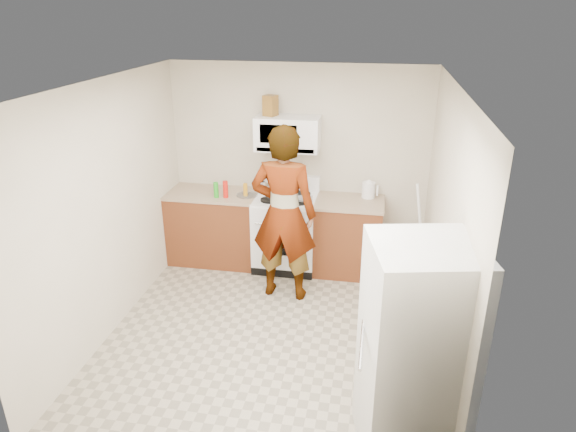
% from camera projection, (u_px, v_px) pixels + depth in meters
% --- Properties ---
extents(floor, '(3.60, 3.60, 0.00)m').
position_uv_depth(floor, '(270.00, 332.00, 5.27)').
color(floor, gray).
rests_on(floor, ground).
extents(back_wall, '(3.20, 0.02, 2.50)m').
position_uv_depth(back_wall, '(298.00, 166.00, 6.42)').
color(back_wall, beige).
rests_on(back_wall, floor).
extents(right_wall, '(0.02, 3.60, 2.50)m').
position_uv_depth(right_wall, '(444.00, 233.00, 4.53)').
color(right_wall, beige).
rests_on(right_wall, floor).
extents(cabinet_left, '(1.12, 0.62, 0.90)m').
position_uv_depth(cabinet_left, '(215.00, 228.00, 6.62)').
color(cabinet_left, brown).
rests_on(cabinet_left, floor).
extents(counter_left, '(1.14, 0.64, 0.03)m').
position_uv_depth(counter_left, '(213.00, 194.00, 6.44)').
color(counter_left, tan).
rests_on(counter_left, cabinet_left).
extents(cabinet_right, '(0.80, 0.62, 0.90)m').
position_uv_depth(cabinet_right, '(348.00, 238.00, 6.34)').
color(cabinet_right, brown).
rests_on(cabinet_right, floor).
extents(counter_right, '(0.82, 0.64, 0.03)m').
position_uv_depth(counter_right, '(350.00, 202.00, 6.16)').
color(counter_right, tan).
rests_on(counter_right, cabinet_right).
extents(gas_range, '(0.76, 0.65, 1.13)m').
position_uv_depth(gas_range, '(286.00, 231.00, 6.45)').
color(gas_range, white).
rests_on(gas_range, floor).
extents(microwave, '(0.76, 0.38, 0.40)m').
position_uv_depth(microwave, '(288.00, 133.00, 6.10)').
color(microwave, white).
rests_on(microwave, back_wall).
extents(person, '(0.76, 0.52, 1.99)m').
position_uv_depth(person, '(284.00, 214.00, 5.60)').
color(person, tan).
rests_on(person, floor).
extents(fridge, '(0.83, 0.83, 1.70)m').
position_uv_depth(fridge, '(415.00, 354.00, 3.60)').
color(fridge, white).
rests_on(fridge, floor).
extents(kettle, '(0.19, 0.19, 0.19)m').
position_uv_depth(kettle, '(368.00, 190.00, 6.23)').
color(kettle, white).
rests_on(kettle, counter_right).
extents(jug, '(0.18, 0.18, 0.24)m').
position_uv_depth(jug, '(270.00, 106.00, 6.02)').
color(jug, brown).
rests_on(jug, microwave).
extents(saucepan, '(0.29, 0.29, 0.12)m').
position_uv_depth(saucepan, '(274.00, 185.00, 6.44)').
color(saucepan, silver).
rests_on(saucepan, gas_range).
extents(tray, '(0.27, 0.19, 0.05)m').
position_uv_depth(tray, '(302.00, 199.00, 6.15)').
color(tray, white).
rests_on(tray, gas_range).
extents(bottle_spray, '(0.07, 0.07, 0.21)m').
position_uv_depth(bottle_spray, '(226.00, 189.00, 6.23)').
color(bottle_spray, red).
rests_on(bottle_spray, counter_left).
extents(bottle_hot_sauce, '(0.06, 0.06, 0.16)m').
position_uv_depth(bottle_hot_sauce, '(245.00, 190.00, 6.29)').
color(bottle_hot_sauce, orange).
rests_on(bottle_hot_sauce, counter_left).
extents(bottle_green_cap, '(0.08, 0.08, 0.19)m').
position_uv_depth(bottle_green_cap, '(216.00, 190.00, 6.24)').
color(bottle_green_cap, '#1F9C1C').
rests_on(bottle_green_cap, counter_left).
extents(pot_lid, '(0.32, 0.32, 0.01)m').
position_uv_depth(pot_lid, '(247.00, 195.00, 6.33)').
color(pot_lid, silver).
rests_on(pot_lid, counter_left).
extents(broom, '(0.26, 0.18, 1.34)m').
position_uv_depth(broom, '(421.00, 238.00, 5.79)').
color(broom, silver).
rests_on(broom, floor).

